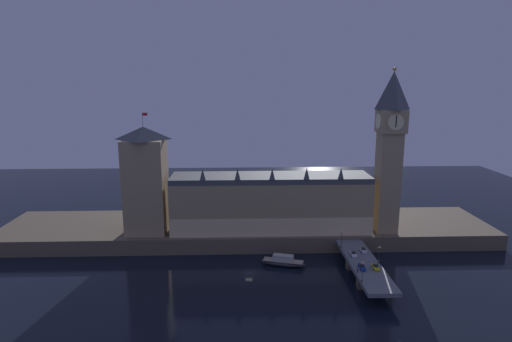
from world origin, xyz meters
The scene contains 16 objects.
ground_plane centered at (0.00, 0.00, 0.00)m, with size 400.00×400.00×0.00m, color black.
embankment centered at (0.00, 39.00, 3.36)m, with size 220.00×42.00×6.71m.
parliament_hall centered at (10.06, 30.13, 18.80)m, with size 85.40×19.60×29.12m.
clock_tower centered at (59.57, 25.99, 43.49)m, with size 11.10×11.21×69.54m.
victoria_tower centered at (-43.31, 29.87, 29.53)m, with size 17.06×17.06×51.45m.
bridge centered at (42.09, -5.00, 4.25)m, with size 10.80×46.00×5.71m.
car_northbound_lead centered at (39.71, 1.77, 6.42)m, with size 1.96×4.27×1.51m.
car_northbound_trail centered at (39.71, -9.79, 6.43)m, with size 1.85×4.78×1.55m.
car_southbound_lead centered at (44.46, -10.03, 6.41)m, with size 1.94×4.31×1.49m.
car_southbound_trail centered at (44.46, 5.18, 6.45)m, with size 1.92×4.07×1.59m.
pedestrian_near_rail centered at (37.33, -12.71, 6.54)m, with size 0.38×0.38×1.57m.
pedestrian_mid_walk centered at (46.84, -6.50, 6.64)m, with size 0.38×0.38×1.75m.
street_lamp_near centered at (36.93, -19.72, 10.20)m, with size 1.34×0.60×7.19m.
street_lamp_mid centered at (47.24, -5.00, 9.76)m, with size 1.34×0.60×6.47m.
street_lamp_far centered at (36.93, 9.72, 10.23)m, with size 1.34×0.60×7.24m.
boat_upstream centered at (13.46, 6.36, 1.62)m, with size 18.27×9.36×4.43m.
Camera 1 is at (-2.71, -148.86, 70.81)m, focal length 30.00 mm.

